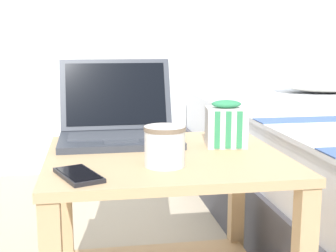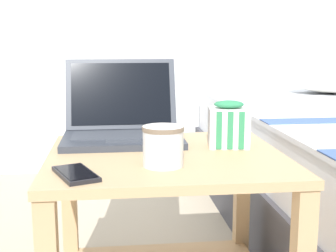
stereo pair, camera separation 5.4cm
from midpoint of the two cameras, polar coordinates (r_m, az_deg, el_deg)
The scene contains 5 objects.
bedside_table at distance 1.26m, azimuth 1.02°, elevation -11.20°, with size 0.60×0.54×0.49m.
laptop at distance 1.37m, azimuth -4.48°, elevation 0.28°, with size 0.34×0.30×0.23m.
mug_front_left at distance 1.08m, azimuth 0.89°, elevation -2.17°, with size 0.10×0.13×0.09m.
snack_bag at distance 1.29m, azimuth 8.57°, elevation 0.05°, with size 0.12×0.11×0.13m.
cell_phone at distance 1.02m, azimuth -9.72°, elevation -5.76°, with size 0.11×0.15×0.01m.
Camera 2 is at (-0.13, -1.16, 0.78)m, focal length 50.00 mm.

